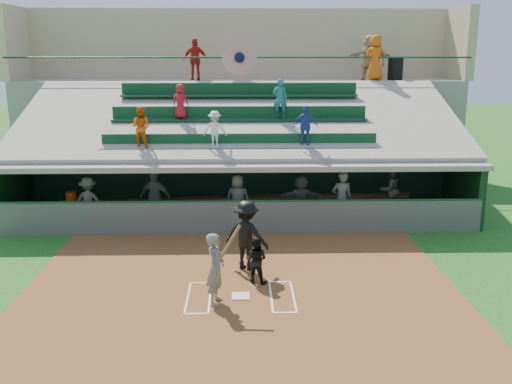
{
  "coord_description": "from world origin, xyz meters",
  "views": [
    {
      "loc": [
        0.02,
        -12.97,
        5.92
      ],
      "look_at": [
        0.47,
        3.5,
        1.8
      ],
      "focal_mm": 40.0,
      "sensor_mm": 36.0,
      "label": 1
    }
  ],
  "objects_px": {
    "trash_bin": "(395,69)",
    "water_cooler": "(71,197)",
    "home_plate": "(241,296)",
    "catcher": "(256,260)",
    "batter_at_plate": "(216,268)",
    "white_table": "(72,211)"
  },
  "relations": [
    {
      "from": "home_plate",
      "to": "white_table",
      "type": "bearing_deg",
      "value": 132.41
    },
    {
      "from": "batter_at_plate",
      "to": "water_cooler",
      "type": "bearing_deg",
      "value": 127.83
    },
    {
      "from": "batter_at_plate",
      "to": "white_table",
      "type": "relative_size",
      "value": 2.48
    },
    {
      "from": "home_plate",
      "to": "trash_bin",
      "type": "height_order",
      "value": "trash_bin"
    },
    {
      "from": "trash_bin",
      "to": "water_cooler",
      "type": "bearing_deg",
      "value": -154.28
    },
    {
      "from": "batter_at_plate",
      "to": "white_table",
      "type": "xyz_separation_m",
      "value": [
        -5.36,
        6.84,
        -0.52
      ]
    },
    {
      "from": "water_cooler",
      "to": "batter_at_plate",
      "type": "bearing_deg",
      "value": -52.17
    },
    {
      "from": "home_plate",
      "to": "catcher",
      "type": "height_order",
      "value": "catcher"
    },
    {
      "from": "catcher",
      "to": "trash_bin",
      "type": "bearing_deg",
      "value": -97.5
    },
    {
      "from": "batter_at_plate",
      "to": "home_plate",
      "type": "bearing_deg",
      "value": 29.52
    },
    {
      "from": "catcher",
      "to": "water_cooler",
      "type": "distance_m",
      "value": 8.52
    },
    {
      "from": "catcher",
      "to": "home_plate",
      "type": "bearing_deg",
      "value": 86.85
    },
    {
      "from": "batter_at_plate",
      "to": "catcher",
      "type": "relative_size",
      "value": 1.58
    },
    {
      "from": "white_table",
      "to": "trash_bin",
      "type": "relative_size",
      "value": 0.79
    },
    {
      "from": "home_plate",
      "to": "water_cooler",
      "type": "bearing_deg",
      "value": 132.15
    },
    {
      "from": "batter_at_plate",
      "to": "catcher",
      "type": "bearing_deg",
      "value": 51.01
    },
    {
      "from": "trash_bin",
      "to": "batter_at_plate",
      "type": "bearing_deg",
      "value": -119.87
    },
    {
      "from": "home_plate",
      "to": "catcher",
      "type": "bearing_deg",
      "value": 65.53
    },
    {
      "from": "home_plate",
      "to": "catcher",
      "type": "relative_size",
      "value": 0.35
    },
    {
      "from": "water_cooler",
      "to": "trash_bin",
      "type": "xyz_separation_m",
      "value": [
        12.89,
        6.21,
        4.19
      ]
    },
    {
      "from": "batter_at_plate",
      "to": "water_cooler",
      "type": "xyz_separation_m",
      "value": [
        -5.36,
        6.9,
        0.01
      ]
    },
    {
      "from": "catcher",
      "to": "water_cooler",
      "type": "bearing_deg",
      "value": -20.44
    }
  ]
}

